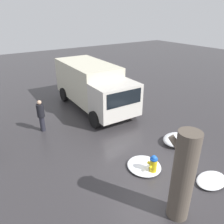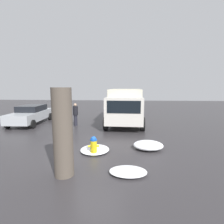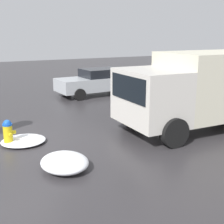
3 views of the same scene
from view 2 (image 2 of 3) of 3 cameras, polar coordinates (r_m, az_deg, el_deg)
name	(u,v)px [view 2 (image 2 of 3)]	position (r m, az deg, el deg)	size (l,w,h in m)	color
ground_plane	(94,155)	(7.65, -5.97, -13.81)	(60.00, 60.00, 0.00)	#333033
fire_hydrant	(94,146)	(7.51, -6.02, -10.84)	(0.38, 0.48, 0.82)	yellow
tree_trunk	(63,132)	(5.78, -15.74, -6.37)	(0.95, 0.63, 2.85)	brown
delivery_truck	(125,104)	(13.88, 4.39, 2.49)	(6.62, 2.87, 2.67)	beige
pedestrian	(75,113)	(13.19, -11.84, -0.48)	(0.36, 0.36, 1.66)	#23232D
parked_car	(31,114)	(15.08, -24.91, -0.63)	(4.65, 2.13, 1.43)	#ADB2B7
snow_pile_by_hydrant	(95,149)	(8.04, -5.63, -12.08)	(1.36, 1.28, 0.16)	white
snow_pile_curbside	(128,171)	(6.13, 5.27, -18.78)	(0.87, 1.26, 0.17)	white
snow_pile_by_tree	(148,145)	(8.39, 11.76, -10.57)	(1.17, 1.37, 0.37)	white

